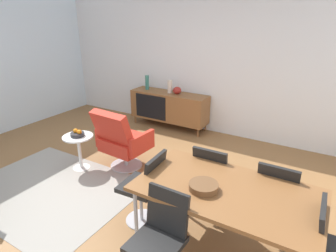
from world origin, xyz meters
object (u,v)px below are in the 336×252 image
(side_table_round, at_px, (79,148))
(fruit_bowl, at_px, (77,134))
(vase_sculptural_dark, at_px, (177,90))
(lounge_chair_red, at_px, (122,139))
(vase_ceramic_small, at_px, (170,87))
(dining_chair_far_end, at_px, (335,252))
(dining_chair_back_right, at_px, (277,195))
(dining_table, at_px, (226,193))
(vase_cobalt, at_px, (147,82))
(dining_chair_near_window, at_px, (145,186))
(wooden_bowl_on_table, at_px, (204,187))
(sideboard, at_px, (169,106))
(dining_chair_back_left, at_px, (213,176))
(dining_chair_front_left, at_px, (160,238))

(side_table_round, distance_m, fruit_bowl, 0.23)
(vase_sculptural_dark, distance_m, lounge_chair_red, 1.84)
(vase_ceramic_small, xyz_separation_m, dining_chair_far_end, (3.03, -2.64, -0.38))
(vase_sculptural_dark, distance_m, dining_chair_back_right, 3.14)
(dining_table, bearing_deg, side_table_round, 168.43)
(vase_sculptural_dark, relative_size, lounge_chair_red, 0.17)
(vase_cobalt, xyz_separation_m, side_table_round, (0.25, -2.14, -0.54))
(side_table_round, bearing_deg, fruit_bowl, 87.61)
(vase_sculptural_dark, relative_size, fruit_bowl, 0.81)
(dining_chair_far_end, height_order, fruit_bowl, dining_chair_far_end)
(vase_ceramic_small, bearing_deg, fruit_bowl, -97.80)
(dining_chair_near_window, relative_size, side_table_round, 1.65)
(wooden_bowl_on_table, height_order, dining_chair_far_end, dining_chair_far_end)
(sideboard, xyz_separation_m, dining_chair_far_end, (3.05, -2.64, 0.03))
(wooden_bowl_on_table, height_order, side_table_round, wooden_bowl_on_table)
(dining_chair_far_end, bearing_deg, vase_sculptural_dark, 137.32)
(sideboard, bearing_deg, lounge_chair_red, -81.50)
(vase_ceramic_small, relative_size, dining_table, 0.16)
(vase_sculptural_dark, xyz_separation_m, dining_chair_far_end, (2.87, -2.64, -0.32))
(dining_table, bearing_deg, sideboard, 129.30)
(dining_chair_back_right, bearing_deg, wooden_bowl_on_table, -127.66)
(dining_chair_back_left, height_order, lounge_chair_red, lounge_chair_red)
(dining_chair_near_window, xyz_separation_m, side_table_round, (-1.54, 0.49, -0.15))
(dining_table, relative_size, dining_chair_back_right, 1.87)
(wooden_bowl_on_table, relative_size, dining_chair_front_left, 0.30)
(dining_table, height_order, side_table_round, dining_table)
(dining_chair_back_left, bearing_deg, dining_table, -58.03)
(dining_chair_near_window, bearing_deg, dining_chair_back_left, 45.80)
(dining_chair_near_window, bearing_deg, wooden_bowl_on_table, -9.57)
(dining_chair_back_right, bearing_deg, side_table_round, -178.75)
(fruit_bowl, bearing_deg, dining_table, -11.60)
(vase_cobalt, relative_size, dining_chair_front_left, 0.34)
(wooden_bowl_on_table, relative_size, lounge_chair_red, 0.27)
(dining_chair_far_end, relative_size, fruit_bowl, 4.28)
(sideboard, relative_size, dining_chair_back_right, 1.87)
(dining_table, bearing_deg, vase_sculptural_dark, 126.82)
(vase_ceramic_small, height_order, dining_chair_back_right, vase_ceramic_small)
(dining_chair_near_window, distance_m, side_table_round, 1.63)
(dining_table, bearing_deg, dining_chair_far_end, -0.07)
(vase_cobalt, height_order, wooden_bowl_on_table, vase_cobalt)
(dining_chair_back_right, bearing_deg, dining_chair_near_window, -155.85)
(dining_chair_front_left, distance_m, dining_chair_back_right, 1.32)
(vase_cobalt, xyz_separation_m, vase_ceramic_small, (0.54, 0.00, -0.02))
(vase_cobalt, xyz_separation_m, dining_chair_back_left, (2.33, -2.08, -0.40))
(sideboard, bearing_deg, dining_chair_far_end, -40.89)
(vase_sculptural_dark, bearing_deg, sideboard, -179.41)
(vase_ceramic_small, bearing_deg, dining_chair_front_left, -60.77)
(wooden_bowl_on_table, bearing_deg, dining_chair_near_window, 170.43)
(sideboard, distance_m, wooden_bowl_on_table, 3.42)
(sideboard, height_order, dining_chair_front_left, dining_chair_front_left)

